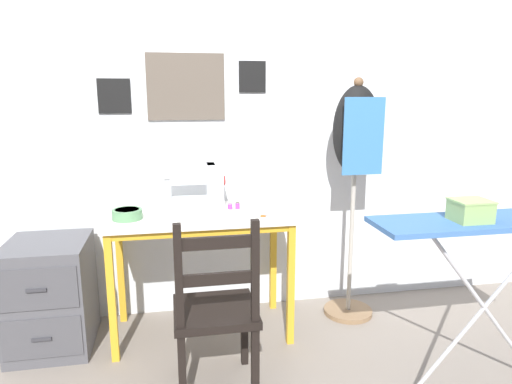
{
  "coord_description": "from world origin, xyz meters",
  "views": [
    {
      "loc": [
        -0.15,
        -2.33,
        1.45
      ],
      "look_at": [
        0.33,
        0.24,
        0.88
      ],
      "focal_mm": 32.0,
      "sensor_mm": 36.0,
      "label": 1
    }
  ],
  "objects_px": {
    "wooden_chair": "(216,311)",
    "filing_cabinet": "(51,295)",
    "scissors": "(269,216)",
    "storage_box": "(470,210)",
    "sewing_machine": "(197,189)",
    "thread_spool_near_machine": "(230,206)",
    "fabric_bowl": "(127,214)",
    "ironing_board": "(493,229)",
    "dress_form": "(356,148)",
    "thread_spool_mid_table": "(237,206)"
  },
  "relations": [
    {
      "from": "wooden_chair",
      "to": "filing_cabinet",
      "type": "height_order",
      "value": "wooden_chair"
    },
    {
      "from": "scissors",
      "to": "storage_box",
      "type": "height_order",
      "value": "storage_box"
    },
    {
      "from": "sewing_machine",
      "to": "thread_spool_near_machine",
      "type": "relative_size",
      "value": 9.07
    },
    {
      "from": "fabric_bowl",
      "to": "ironing_board",
      "type": "relative_size",
      "value": 0.14
    },
    {
      "from": "thread_spool_near_machine",
      "to": "ironing_board",
      "type": "distance_m",
      "value": 1.42
    },
    {
      "from": "sewing_machine",
      "to": "storage_box",
      "type": "relative_size",
      "value": 2.15
    },
    {
      "from": "scissors",
      "to": "thread_spool_near_machine",
      "type": "relative_size",
      "value": 3.83
    },
    {
      "from": "dress_form",
      "to": "scissors",
      "type": "bearing_deg",
      "value": -162.33
    },
    {
      "from": "fabric_bowl",
      "to": "wooden_chair",
      "type": "height_order",
      "value": "wooden_chair"
    },
    {
      "from": "filing_cabinet",
      "to": "fabric_bowl",
      "type": "bearing_deg",
      "value": -6.44
    },
    {
      "from": "fabric_bowl",
      "to": "scissors",
      "type": "distance_m",
      "value": 0.8
    },
    {
      "from": "scissors",
      "to": "wooden_chair",
      "type": "bearing_deg",
      "value": -128.75
    },
    {
      "from": "wooden_chair",
      "to": "filing_cabinet",
      "type": "bearing_deg",
      "value": 147.05
    },
    {
      "from": "dress_form",
      "to": "wooden_chair",
      "type": "bearing_deg",
      "value": -146.23
    },
    {
      "from": "ironing_board",
      "to": "storage_box",
      "type": "distance_m",
      "value": 0.18
    },
    {
      "from": "thread_spool_near_machine",
      "to": "filing_cabinet",
      "type": "distance_m",
      "value": 1.15
    },
    {
      "from": "thread_spool_near_machine",
      "to": "wooden_chair",
      "type": "height_order",
      "value": "wooden_chair"
    },
    {
      "from": "ironing_board",
      "to": "storage_box",
      "type": "bearing_deg",
      "value": -172.68
    },
    {
      "from": "dress_form",
      "to": "filing_cabinet",
      "type": "bearing_deg",
      "value": -178.32
    },
    {
      "from": "fabric_bowl",
      "to": "thread_spool_mid_table",
      "type": "height_order",
      "value": "fabric_bowl"
    },
    {
      "from": "ironing_board",
      "to": "storage_box",
      "type": "height_order",
      "value": "storage_box"
    },
    {
      "from": "sewing_machine",
      "to": "filing_cabinet",
      "type": "bearing_deg",
      "value": -176.84
    },
    {
      "from": "thread_spool_mid_table",
      "to": "filing_cabinet",
      "type": "bearing_deg",
      "value": -177.24
    },
    {
      "from": "thread_spool_mid_table",
      "to": "storage_box",
      "type": "bearing_deg",
      "value": -42.44
    },
    {
      "from": "thread_spool_near_machine",
      "to": "dress_form",
      "type": "height_order",
      "value": "dress_form"
    },
    {
      "from": "sewing_machine",
      "to": "wooden_chair",
      "type": "bearing_deg",
      "value": -86.48
    },
    {
      "from": "sewing_machine",
      "to": "thread_spool_near_machine",
      "type": "distance_m",
      "value": 0.23
    },
    {
      "from": "scissors",
      "to": "thread_spool_mid_table",
      "type": "height_order",
      "value": "thread_spool_mid_table"
    },
    {
      "from": "fabric_bowl",
      "to": "storage_box",
      "type": "bearing_deg",
      "value": -25.64
    },
    {
      "from": "scissors",
      "to": "dress_form",
      "type": "bearing_deg",
      "value": 17.67
    },
    {
      "from": "thread_spool_near_machine",
      "to": "ironing_board",
      "type": "bearing_deg",
      "value": -36.8
    },
    {
      "from": "dress_form",
      "to": "ironing_board",
      "type": "height_order",
      "value": "dress_form"
    },
    {
      "from": "scissors",
      "to": "storage_box",
      "type": "relative_size",
      "value": 0.91
    },
    {
      "from": "thread_spool_near_machine",
      "to": "ironing_board",
      "type": "xyz_separation_m",
      "value": [
        1.13,
        -0.85,
        0.05
      ]
    },
    {
      "from": "scissors",
      "to": "thread_spool_mid_table",
      "type": "bearing_deg",
      "value": 129.79
    },
    {
      "from": "scissors",
      "to": "filing_cabinet",
      "type": "relative_size",
      "value": 0.24
    },
    {
      "from": "dress_form",
      "to": "storage_box",
      "type": "xyz_separation_m",
      "value": [
        0.2,
        -0.86,
        -0.19
      ]
    },
    {
      "from": "scissors",
      "to": "fabric_bowl",
      "type": "bearing_deg",
      "value": 174.08
    },
    {
      "from": "thread_spool_near_machine",
      "to": "dress_form",
      "type": "bearing_deg",
      "value": -0.15
    },
    {
      "from": "thread_spool_near_machine",
      "to": "storage_box",
      "type": "distance_m",
      "value": 1.32
    },
    {
      "from": "sewing_machine",
      "to": "storage_box",
      "type": "distance_m",
      "value": 1.46
    },
    {
      "from": "filing_cabinet",
      "to": "storage_box",
      "type": "height_order",
      "value": "storage_box"
    },
    {
      "from": "scissors",
      "to": "wooden_chair",
      "type": "relative_size",
      "value": 0.17
    },
    {
      "from": "wooden_chair",
      "to": "ironing_board",
      "type": "relative_size",
      "value": 0.78
    },
    {
      "from": "thread_spool_mid_table",
      "to": "wooden_chair",
      "type": "relative_size",
      "value": 0.05
    },
    {
      "from": "thread_spool_near_machine",
      "to": "sewing_machine",
      "type": "bearing_deg",
      "value": -177.39
    },
    {
      "from": "filing_cabinet",
      "to": "ironing_board",
      "type": "height_order",
      "value": "ironing_board"
    },
    {
      "from": "wooden_chair",
      "to": "fabric_bowl",
      "type": "bearing_deg",
      "value": 129.58
    },
    {
      "from": "thread_spool_mid_table",
      "to": "filing_cabinet",
      "type": "xyz_separation_m",
      "value": [
        -1.09,
        -0.05,
        -0.46
      ]
    },
    {
      "from": "ironing_board",
      "to": "sewing_machine",
      "type": "bearing_deg",
      "value": 147.72
    }
  ]
}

